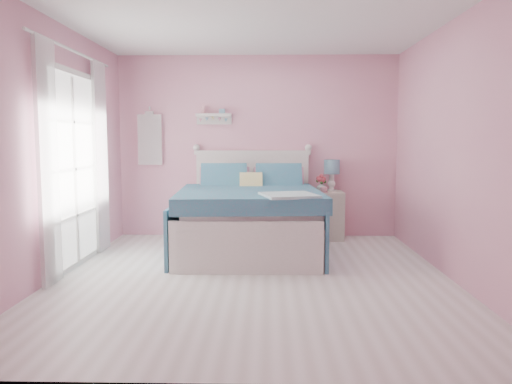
{
  "coord_description": "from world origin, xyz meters",
  "views": [
    {
      "loc": [
        0.15,
        -4.99,
        1.4
      ],
      "look_at": [
        0.0,
        1.2,
        0.75
      ],
      "focal_mm": 35.0,
      "sensor_mm": 36.0,
      "label": 1
    }
  ],
  "objects_px": {
    "nightstand": "(326,215)",
    "bed": "(250,219)",
    "vase": "(321,186)",
    "table_lamp": "(332,169)",
    "teacup": "(324,190)"
  },
  "relations": [
    {
      "from": "nightstand",
      "to": "bed",
      "type": "bearing_deg",
      "value": -141.66
    },
    {
      "from": "bed",
      "to": "vase",
      "type": "xyz_separation_m",
      "value": [
        0.98,
        0.84,
        0.33
      ]
    },
    {
      "from": "bed",
      "to": "teacup",
      "type": "bearing_deg",
      "value": 31.27
    },
    {
      "from": "bed",
      "to": "table_lamp",
      "type": "height_order",
      "value": "bed"
    },
    {
      "from": "bed",
      "to": "nightstand",
      "type": "bearing_deg",
      "value": 34.93
    },
    {
      "from": "nightstand",
      "to": "teacup",
      "type": "distance_m",
      "value": 0.4
    },
    {
      "from": "bed",
      "to": "table_lamp",
      "type": "xyz_separation_m",
      "value": [
        1.13,
        0.93,
        0.57
      ]
    },
    {
      "from": "nightstand",
      "to": "teacup",
      "type": "relative_size",
      "value": 7.03
    },
    {
      "from": "nightstand",
      "to": "teacup",
      "type": "xyz_separation_m",
      "value": [
        -0.05,
        -0.14,
        0.37
      ]
    },
    {
      "from": "table_lamp",
      "to": "teacup",
      "type": "bearing_deg",
      "value": -119.03
    },
    {
      "from": "teacup",
      "to": "table_lamp",
      "type": "bearing_deg",
      "value": 60.97
    },
    {
      "from": "nightstand",
      "to": "vase",
      "type": "relative_size",
      "value": 4.95
    },
    {
      "from": "vase",
      "to": "nightstand",
      "type": "bearing_deg",
      "value": -13.53
    },
    {
      "from": "nightstand",
      "to": "table_lamp",
      "type": "distance_m",
      "value": 0.66
    },
    {
      "from": "bed",
      "to": "nightstand",
      "type": "relative_size",
      "value": 3.24
    }
  ]
}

